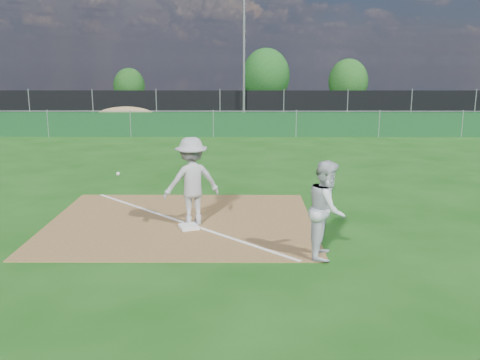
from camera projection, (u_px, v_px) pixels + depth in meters
name	position (u px, v px, depth m)	size (l,w,h in m)	color
ground	(207.00, 155.00, 21.02)	(90.00, 90.00, 0.00)	#13480F
infield_dirt	(181.00, 222.00, 12.24)	(6.00, 5.00, 0.02)	brown
foul_line	(181.00, 221.00, 12.24)	(0.08, 7.00, 0.01)	white
green_fence	(213.00, 125.00, 25.77)	(44.00, 0.05, 1.20)	#113E1B
dirt_mound	(125.00, 117.00, 29.21)	(3.38, 2.60, 1.17)	#A0804D
black_fence	(220.00, 105.00, 33.51)	(46.00, 0.04, 1.80)	black
parking_lot	(223.00, 112.00, 38.59)	(46.00, 9.00, 0.01)	black
light_pole	(244.00, 54.00, 32.54)	(0.16, 0.16, 8.00)	slate
first_base	(189.00, 227.00, 11.73)	(0.38, 0.38, 0.08)	white
play_at_first	(192.00, 181.00, 11.87)	(2.36, 1.15, 1.97)	#B1B1B3
runner	(327.00, 209.00, 9.94)	(0.90, 0.70, 1.85)	silver
car_left	(145.00, 101.00, 38.54)	(1.81, 4.50, 1.53)	#9EA1A5
car_mid	(202.00, 102.00, 37.09)	(1.63, 4.66, 1.54)	black
car_right	(300.00, 102.00, 38.61)	(1.97, 4.84, 1.41)	black
tree_left	(129.00, 86.00, 43.91)	(2.56, 2.56, 3.04)	#382316
tree_mid	(266.00, 76.00, 44.20)	(3.92, 3.92, 4.65)	#382316
tree_right	(348.00, 82.00, 43.49)	(3.19, 3.19, 3.79)	#382316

